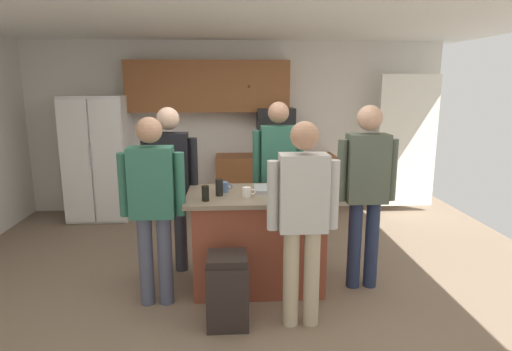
{
  "coord_description": "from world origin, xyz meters",
  "views": [
    {
      "loc": [
        -0.08,
        -4.02,
        1.97
      ],
      "look_at": [
        0.17,
        0.3,
        1.05
      ],
      "focal_mm": 30.54,
      "sensor_mm": 36.0,
      "label": 1
    }
  ],
  "objects": [
    {
      "name": "trash_bin",
      "position": [
        -0.12,
        -0.71,
        0.3
      ],
      "size": [
        0.34,
        0.34,
        0.61
      ],
      "color": "black",
      "rests_on": "ground"
    },
    {
      "name": "floor",
      "position": [
        0.0,
        0.0,
        0.0
      ],
      "size": [
        7.04,
        7.04,
        0.0
      ],
      "primitive_type": "plane",
      "color": "#7F6B56",
      "rests_on": "ground"
    },
    {
      "name": "person_guest_left",
      "position": [
        -0.7,
        0.4,
        1.01
      ],
      "size": [
        0.57,
        0.23,
        1.74
      ],
      "rotation": [
        0.0,
        0.0,
        -0.43
      ],
      "color": "#383842",
      "rests_on": "ground"
    },
    {
      "name": "person_host_foreground",
      "position": [
        -0.76,
        -0.31,
        0.98
      ],
      "size": [
        0.57,
        0.22,
        1.69
      ],
      "rotation": [
        0.0,
        0.0,
        0.32
      ],
      "color": "#4C5166",
      "rests_on": "ground"
    },
    {
      "name": "serving_tray",
      "position": [
        0.36,
        0.06,
        0.96
      ],
      "size": [
        0.44,
        0.3,
        0.04
      ],
      "color": "#B7B7BC",
      "rests_on": "kitchen_island"
    },
    {
      "name": "person_guest_right",
      "position": [
        1.19,
        -0.09,
        1.03
      ],
      "size": [
        0.57,
        0.23,
        1.78
      ],
      "rotation": [
        0.0,
        0.0,
        3.05
      ],
      "color": "#232D4C",
      "rests_on": "ground"
    },
    {
      "name": "cabinet_run_upper",
      "position": [
        -0.4,
        2.6,
        1.93
      ],
      "size": [
        2.4,
        0.38,
        0.75
      ],
      "color": "brown"
    },
    {
      "name": "cabinet_run_lower",
      "position": [
        0.6,
        2.48,
        0.45
      ],
      "size": [
        1.8,
        0.63,
        0.9
      ],
      "color": "brown",
      "rests_on": "ground"
    },
    {
      "name": "microwave_over_range",
      "position": [
        0.6,
        2.5,
        1.45
      ],
      "size": [
        0.56,
        0.4,
        0.32
      ],
      "primitive_type": "cube",
      "color": "black"
    },
    {
      "name": "person_elder_center",
      "position": [
        0.48,
        -0.74,
        0.98
      ],
      "size": [
        0.57,
        0.22,
        1.69
      ],
      "rotation": [
        0.0,
        0.0,
        1.97
      ],
      "color": "tan",
      "rests_on": "ground"
    },
    {
      "name": "mug_ceramic_white",
      "position": [
        0.06,
        -0.14,
        0.99
      ],
      "size": [
        0.12,
        0.08,
        0.09
      ],
      "color": "white",
      "rests_on": "kitchen_island"
    },
    {
      "name": "french_door_window_panel",
      "position": [
        2.6,
        2.4,
        1.1
      ],
      "size": [
        0.9,
        0.06,
        2.0
      ],
      "primitive_type": "cube",
      "color": "white",
      "rests_on": "ground"
    },
    {
      "name": "back_wall",
      "position": [
        0.0,
        2.8,
        1.3
      ],
      "size": [
        6.4,
        0.1,
        2.6
      ],
      "primitive_type": "cube",
      "color": "silver",
      "rests_on": "ground"
    },
    {
      "name": "ceiling",
      "position": [
        0.0,
        0.0,
        2.6
      ],
      "size": [
        7.04,
        7.04,
        0.0
      ],
      "primitive_type": "plane",
      "color": "white"
    },
    {
      "name": "refrigerator",
      "position": [
        -2.0,
        2.38,
        0.9
      ],
      "size": [
        0.87,
        0.76,
        1.8
      ],
      "color": "white",
      "rests_on": "ground"
    },
    {
      "name": "glass_pilsner",
      "position": [
        -0.19,
        -0.07,
        1.02
      ],
      "size": [
        0.07,
        0.07,
        0.16
      ],
      "color": "black",
      "rests_on": "kitchen_island"
    },
    {
      "name": "person_guest_by_door",
      "position": [
        0.45,
        0.75,
        1.03
      ],
      "size": [
        0.57,
        0.23,
        1.77
      ],
      "rotation": [
        0.0,
        0.0,
        -1.92
      ],
      "color": "#383842",
      "rests_on": "ground"
    },
    {
      "name": "mug_blue_stoneware",
      "position": [
        -0.15,
        0.06,
        0.99
      ],
      "size": [
        0.13,
        0.08,
        0.1
      ],
      "color": "#4C6B99",
      "rests_on": "kitchen_island"
    },
    {
      "name": "kitchen_island",
      "position": [
        0.17,
        0.0,
        0.48
      ],
      "size": [
        1.35,
        0.85,
        0.94
      ],
      "color": "brown",
      "rests_on": "ground"
    },
    {
      "name": "glass_dark_ale",
      "position": [
        -0.31,
        -0.25,
        1.01
      ],
      "size": [
        0.07,
        0.07,
        0.14
      ],
      "color": "black",
      "rests_on": "kitchen_island"
    }
  ]
}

